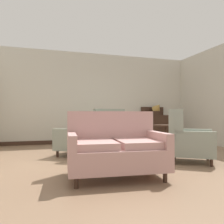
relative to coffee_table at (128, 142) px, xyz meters
The scene contains 12 objects.
ground 0.40m from the coffee_table, 73.77° to the right, with size 9.03×9.03×0.00m, color #896B51.
wall_back 3.20m from the coffee_table, 89.00° to the left, with size 6.61×0.08×2.96m, color beige.
baseboard_back 2.96m from the coffee_table, 88.98° to the left, with size 6.45×0.03×0.12m, color #382319.
coffee_table is the anchor object (origin of this frame).
porcelain_vase 0.25m from the coffee_table, 145.04° to the left, with size 0.19×0.19×0.34m.
settee 1.28m from the coffee_table, 118.91° to the right, with size 1.46×0.99×0.97m.
armchair_near_window 1.43m from the coffee_table, 92.08° to the left, with size 0.78×0.87×1.07m.
armchair_beside_settee 1.16m from the coffee_table, 26.74° to the right, with size 1.09×1.07×1.03m.
armchair_foreground_right 1.12m from the coffee_table, 137.08° to the left, with size 1.17×1.15×1.00m.
side_table 1.36m from the coffee_table, 26.16° to the left, with size 0.58×0.58×0.67m.
sideboard 3.38m from the coffee_table, 53.15° to the left, with size 0.86×0.43×1.19m.
gramophone 3.42m from the coffee_table, 51.63° to the left, with size 0.34×0.41×0.48m.
Camera 1 is at (-1.67, -4.11, 0.92)m, focal length 35.84 mm.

